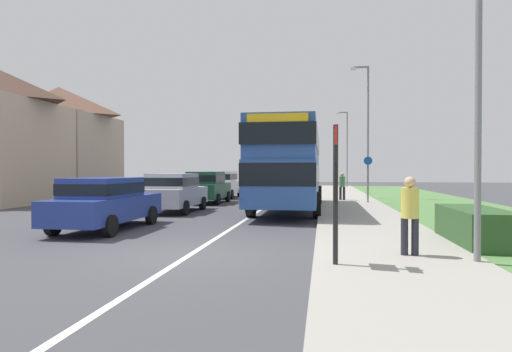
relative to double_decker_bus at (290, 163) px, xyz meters
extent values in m
plane|color=#424247|center=(-1.31, -10.38, -2.14)|extent=(120.00, 120.00, 0.00)
cube|color=silver|center=(-1.31, -2.38, -2.14)|extent=(0.14, 60.00, 0.01)
cube|color=#9E998E|center=(2.89, -4.38, -2.08)|extent=(3.20, 68.00, 0.12)
cube|color=#517F42|center=(7.19, -4.38, -2.10)|extent=(6.00, 68.00, 0.08)
cube|color=#2D5128|center=(4.99, -8.50, -1.69)|extent=(1.10, 2.95, 0.90)
cube|color=#284C93|center=(0.00, 0.00, -0.82)|extent=(2.50, 10.57, 1.65)
cube|color=#284C93|center=(0.00, 0.00, 0.78)|extent=(2.45, 10.35, 1.55)
cube|color=black|center=(0.00, 0.00, -0.49)|extent=(2.53, 10.62, 0.76)
cube|color=black|center=(0.00, 0.00, 0.86)|extent=(2.53, 10.62, 0.72)
cube|color=gold|center=(0.00, -5.23, 1.28)|extent=(2.00, 0.08, 0.44)
cylinder|color=black|center=(-1.25, 3.28, -1.64)|extent=(0.30, 1.00, 1.00)
cylinder|color=black|center=(1.25, 3.28, -1.64)|extent=(0.30, 1.00, 1.00)
cylinder|color=black|center=(-1.25, -2.90, -1.64)|extent=(0.30, 1.00, 1.00)
cylinder|color=black|center=(1.25, -2.90, -1.64)|extent=(0.30, 1.00, 1.00)
cube|color=navy|center=(-5.01, -6.98, -1.49)|extent=(1.71, 4.55, 0.70)
cube|color=navy|center=(-5.01, -7.21, -0.86)|extent=(1.51, 2.50, 0.57)
cube|color=black|center=(-5.01, -7.21, -0.89)|extent=(1.54, 2.53, 0.32)
cylinder|color=black|center=(-5.84, -5.57, -1.84)|extent=(0.20, 0.60, 0.60)
cylinder|color=black|center=(-4.17, -5.57, -1.84)|extent=(0.20, 0.60, 0.60)
cylinder|color=black|center=(-5.84, -8.39, -1.84)|extent=(0.20, 0.60, 0.60)
cylinder|color=black|center=(-4.17, -8.39, -1.84)|extent=(0.20, 0.60, 0.60)
cube|color=#B7B7BC|center=(-4.86, -1.37, -1.47)|extent=(1.83, 4.14, 0.75)
cube|color=#B7B7BC|center=(-4.86, -1.57, -0.79)|extent=(1.61, 2.28, 0.61)
cube|color=black|center=(-4.86, -1.57, -0.82)|extent=(1.65, 2.30, 0.34)
cylinder|color=black|center=(-5.75, -0.08, -1.84)|extent=(0.20, 0.60, 0.60)
cylinder|color=black|center=(-3.96, -0.08, -1.84)|extent=(0.20, 0.60, 0.60)
cylinder|color=black|center=(-5.75, -2.65, -1.84)|extent=(0.20, 0.60, 0.60)
cylinder|color=black|center=(-3.96, -2.65, -1.84)|extent=(0.20, 0.60, 0.60)
cube|color=#19472D|center=(-4.80, 3.75, -1.45)|extent=(1.84, 3.95, 0.78)
cube|color=#19472D|center=(-4.80, 3.55, -0.74)|extent=(1.62, 2.17, 0.64)
cube|color=black|center=(-4.80, 3.55, -0.77)|extent=(1.66, 2.20, 0.36)
cylinder|color=black|center=(-5.71, 4.97, -1.84)|extent=(0.20, 0.60, 0.60)
cylinder|color=black|center=(-3.90, 4.97, -1.84)|extent=(0.20, 0.60, 0.60)
cylinder|color=black|center=(-5.71, 2.52, -1.84)|extent=(0.20, 0.60, 0.60)
cylinder|color=black|center=(-3.90, 2.52, -1.84)|extent=(0.20, 0.60, 0.60)
cube|color=silver|center=(-5.01, 8.45, -1.45)|extent=(1.73, 4.24, 0.79)
cube|color=silver|center=(-5.01, 8.23, -0.73)|extent=(1.52, 2.33, 0.65)
cube|color=black|center=(-5.01, 8.23, -0.76)|extent=(1.56, 2.36, 0.36)
cylinder|color=black|center=(-5.86, 9.76, -1.84)|extent=(0.20, 0.60, 0.60)
cylinder|color=black|center=(-4.16, 9.76, -1.84)|extent=(0.20, 0.60, 0.60)
cylinder|color=black|center=(-5.86, 7.13, -1.84)|extent=(0.20, 0.60, 0.60)
cylinder|color=black|center=(-4.16, 7.13, -1.84)|extent=(0.20, 0.60, 0.60)
cylinder|color=#23232D|center=(3.06, -10.38, -1.72)|extent=(0.14, 0.14, 0.85)
cylinder|color=#23232D|center=(3.26, -10.38, -1.72)|extent=(0.14, 0.14, 0.85)
cylinder|color=#D1C14C|center=(3.16, -10.38, -0.99)|extent=(0.34, 0.34, 0.60)
sphere|color=tan|center=(3.16, -10.38, -0.58)|extent=(0.22, 0.22, 0.22)
cylinder|color=#23232D|center=(2.45, 5.73, -1.72)|extent=(0.14, 0.14, 0.85)
cylinder|color=#23232D|center=(2.65, 5.73, -1.72)|extent=(0.14, 0.14, 0.85)
cylinder|color=#518C56|center=(2.55, 5.73, -0.99)|extent=(0.34, 0.34, 0.60)
sphere|color=tan|center=(2.55, 5.73, -0.58)|extent=(0.22, 0.22, 0.22)
cylinder|color=black|center=(1.69, -11.45, -0.84)|extent=(0.09, 0.09, 2.60)
cube|color=red|center=(1.69, -11.45, 0.26)|extent=(0.04, 0.44, 0.32)
cube|color=black|center=(1.69, -11.43, -0.59)|extent=(0.06, 0.52, 0.68)
cylinder|color=slate|center=(3.80, 4.05, -1.09)|extent=(0.08, 0.08, 2.10)
cylinder|color=blue|center=(3.80, 4.05, 0.16)|extent=(0.44, 0.03, 0.44)
cylinder|color=slate|center=(4.27, -10.80, 1.55)|extent=(0.12, 0.12, 7.39)
cylinder|color=slate|center=(4.20, 8.16, 1.95)|extent=(0.12, 0.12, 8.19)
cube|color=slate|center=(3.75, 8.16, 6.00)|extent=(0.90, 0.10, 0.10)
cube|color=silver|center=(3.30, 8.16, 5.93)|extent=(0.36, 0.20, 0.14)
cylinder|color=slate|center=(3.93, 26.37, 1.77)|extent=(0.12, 0.12, 7.82)
cube|color=slate|center=(3.48, 26.37, 5.63)|extent=(0.90, 0.10, 0.10)
cube|color=silver|center=(3.03, 26.37, 5.56)|extent=(0.36, 0.20, 0.14)
cube|color=tan|center=(-16.37, 7.98, 0.60)|extent=(6.48, 6.19, 5.48)
pyramid|color=brown|center=(-16.37, 7.98, 4.34)|extent=(6.48, 6.19, 2.01)
camera|label=1|loc=(1.47, -19.27, -0.35)|focal=30.48mm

